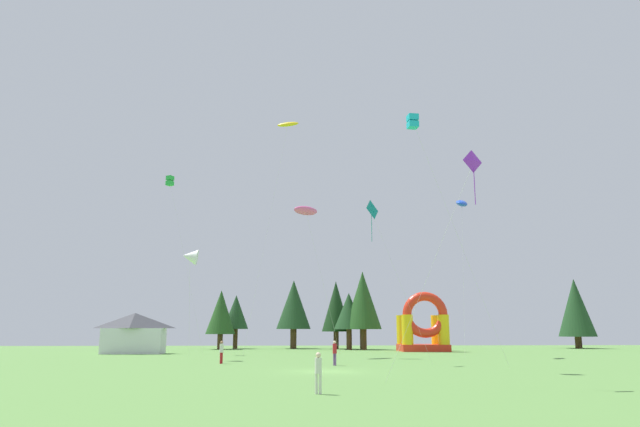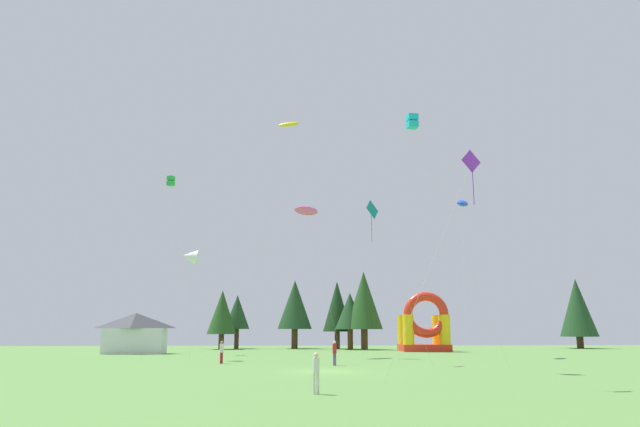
% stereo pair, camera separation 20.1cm
% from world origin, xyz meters
% --- Properties ---
extents(ground_plane, '(120.00, 120.00, 0.00)m').
position_xyz_m(ground_plane, '(0.00, 0.00, 0.00)').
color(ground_plane, '#5B8C42').
extents(kite_purple_diamond, '(4.85, 2.12, 11.24)m').
position_xyz_m(kite_purple_diamond, '(6.79, -9.84, 10.68)').
color(kite_purple_diamond, purple).
rests_on(kite_purple_diamond, ground_plane).
extents(kite_cyan_box, '(6.62, 1.19, 17.48)m').
position_xyz_m(kite_cyan_box, '(6.24, 1.32, 16.95)').
color(kite_cyan_box, '#19B7CC').
rests_on(kite_cyan_box, ground_plane).
extents(kite_blue_parafoil, '(2.35, 3.87, 15.81)m').
position_xyz_m(kite_blue_parafoil, '(14.93, 19.47, 15.05)').
color(kite_blue_parafoil, blue).
rests_on(kite_blue_parafoil, ground_plane).
extents(kite_white_delta, '(1.55, 3.63, 9.73)m').
position_xyz_m(kite_white_delta, '(-11.24, 14.79, 8.93)').
color(kite_white_delta, white).
rests_on(kite_white_delta, ground_plane).
extents(kite_pink_parafoil, '(5.30, 5.28, 14.84)m').
position_xyz_m(kite_pink_parafoil, '(-0.81, 19.95, 14.24)').
color(kite_pink_parafoil, '#EA599E').
rests_on(kite_pink_parafoil, ground_plane).
extents(kite_green_box, '(5.34, 3.21, 19.78)m').
position_xyz_m(kite_green_box, '(-16.12, 28.12, 19.17)').
color(kite_green_box, green).
rests_on(kite_green_box, ground_plane).
extents(kite_yellow_parafoil, '(5.45, 1.53, 24.40)m').
position_xyz_m(kite_yellow_parafoil, '(-2.71, 21.78, 23.91)').
color(kite_yellow_parafoil, yellow).
rests_on(kite_yellow_parafoil, ground_plane).
extents(kite_teal_diamond, '(5.16, 1.17, 12.37)m').
position_xyz_m(kite_teal_diamond, '(4.03, 7.74, 11.71)').
color(kite_teal_diamond, '#0C7F7A').
rests_on(kite_teal_diamond, ground_plane).
extents(person_left_edge, '(0.31, 0.31, 1.65)m').
position_xyz_m(person_left_edge, '(-1.13, -13.07, 0.98)').
color(person_left_edge, silver).
rests_on(person_left_edge, ground_plane).
extents(person_midfield, '(0.41, 0.41, 1.72)m').
position_xyz_m(person_midfield, '(-7.53, 8.86, 1.02)').
color(person_midfield, '#B21E26').
rests_on(person_midfield, ground_plane).
extents(person_far_side, '(0.42, 0.42, 1.77)m').
position_xyz_m(person_far_side, '(0.98, 6.03, 1.05)').
color(person_far_side, '#724C8C').
rests_on(person_far_side, ground_plane).
extents(inflatable_yellow_castle, '(5.67, 4.76, 6.99)m').
position_xyz_m(inflatable_yellow_castle, '(13.75, 33.40, 2.65)').
color(inflatable_yellow_castle, red).
rests_on(inflatable_yellow_castle, ground_plane).
extents(festival_tent, '(6.36, 3.04, 4.33)m').
position_xyz_m(festival_tent, '(-19.13, 28.14, 2.17)').
color(festival_tent, silver).
rests_on(festival_tent, ground_plane).
extents(tree_row_0, '(3.92, 3.92, 7.71)m').
position_xyz_m(tree_row_0, '(-11.45, 41.94, 4.80)').
color(tree_row_0, '#4C331E').
rests_on(tree_row_0, ground_plane).
extents(tree_row_1, '(3.45, 3.45, 7.23)m').
position_xyz_m(tree_row_1, '(-9.69, 44.54, 4.87)').
color(tree_row_1, '#4C331E').
rests_on(tree_row_1, ground_plane).
extents(tree_row_2, '(4.73, 4.73, 9.31)m').
position_xyz_m(tree_row_2, '(-1.79, 44.64, 5.91)').
color(tree_row_2, '#4C331E').
rests_on(tree_row_2, ground_plane).
extents(tree_row_3, '(3.88, 3.88, 9.07)m').
position_xyz_m(tree_row_3, '(3.98, 43.27, 5.63)').
color(tree_row_3, '#4C331E').
rests_on(tree_row_3, ground_plane).
extents(tree_row_4, '(3.97, 3.97, 7.33)m').
position_xyz_m(tree_row_4, '(5.47, 40.49, 4.89)').
color(tree_row_4, '#4C331E').
rests_on(tree_row_4, ground_plane).
extents(tree_row_5, '(4.84, 4.84, 10.13)m').
position_xyz_m(tree_row_5, '(7.27, 40.02, 6.31)').
color(tree_row_5, '#4C331E').
rests_on(tree_row_5, ground_plane).
extents(tree_row_6, '(5.05, 5.05, 9.59)m').
position_xyz_m(tree_row_6, '(37.60, 43.49, 5.56)').
color(tree_row_6, '#4C331E').
rests_on(tree_row_6, ground_plane).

